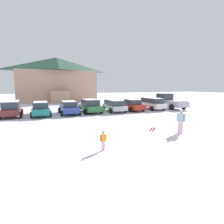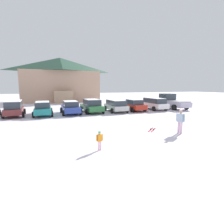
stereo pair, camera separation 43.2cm
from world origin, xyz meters
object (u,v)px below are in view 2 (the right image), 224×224
(parked_green_coupe, at_px, (92,106))
(skier_adult_in_blue_parka, at_px, (180,120))
(parked_teal_hatchback, at_px, (43,108))
(parked_blue_hatchback, at_px, (70,107))
(pickup_truck, at_px, (171,102))
(pair_of_skis, at_px, (152,130))
(parked_red_sedan, at_px, (134,105))
(parked_silver_wagon, at_px, (116,105))
(parked_white_suv, at_px, (154,103))
(skier_child_in_orange_jacket, at_px, (100,140))
(parked_maroon_van, at_px, (14,108))
(ski_lodge, at_px, (61,79))

(parked_green_coupe, distance_m, skier_adult_in_blue_parka, 12.34)
(parked_teal_hatchback, bearing_deg, parked_blue_hatchback, 1.16)
(pickup_truck, xyz_separation_m, pair_of_skis, (-9.63, -10.58, -0.97))
(pickup_truck, bearing_deg, parked_red_sedan, -174.35)
(pickup_truck, distance_m, pair_of_skis, 14.34)
(parked_red_sedan, bearing_deg, parked_silver_wagon, 179.67)
(parked_green_coupe, xyz_separation_m, parked_white_suv, (8.89, -0.16, 0.05))
(skier_child_in_orange_jacket, bearing_deg, parked_white_suv, 49.04)
(parked_maroon_van, xyz_separation_m, parked_blue_hatchback, (6.00, -0.29, -0.12))
(parked_blue_hatchback, height_order, parked_green_coupe, parked_green_coupe)
(ski_lodge, height_order, parked_blue_hatchback, ski_lodge)
(ski_lodge, height_order, parked_silver_wagon, ski_lodge)
(parked_red_sedan, xyz_separation_m, pickup_truck, (6.39, 0.63, 0.21))
(skier_child_in_orange_jacket, bearing_deg, parked_teal_hatchback, 104.71)
(parked_white_suv, bearing_deg, skier_child_in_orange_jacket, -130.96)
(parked_white_suv, distance_m, skier_child_in_orange_jacket, 17.18)
(parked_teal_hatchback, bearing_deg, parked_silver_wagon, 0.79)
(pickup_truck, bearing_deg, pair_of_skis, -132.31)
(parked_green_coupe, bearing_deg, pickup_truck, 1.39)
(skier_child_in_orange_jacket, distance_m, pair_of_skis, 5.61)
(parked_blue_hatchback, distance_m, pair_of_skis, 11.15)
(parked_maroon_van, bearing_deg, ski_lodge, 73.03)
(ski_lodge, height_order, parked_maroon_van, ski_lodge)
(parked_silver_wagon, bearing_deg, parked_red_sedan, -0.33)
(parked_red_sedan, distance_m, pickup_truck, 6.42)
(parked_blue_hatchback, xyz_separation_m, skier_adult_in_blue_parka, (6.36, -11.38, 0.15))
(pair_of_skis, bearing_deg, ski_lodge, 100.24)
(skier_adult_in_blue_parka, relative_size, pair_of_skis, 1.42)
(parked_red_sedan, bearing_deg, skier_child_in_orange_jacket, -122.16)
(parked_green_coupe, distance_m, pickup_truck, 12.07)
(ski_lodge, height_order, parked_green_coupe, ski_lodge)
(parked_blue_hatchback, height_order, parked_white_suv, parked_white_suv)
(parked_white_suv, xyz_separation_m, pair_of_skis, (-6.46, -10.12, -0.87))
(parked_maroon_van, xyz_separation_m, parked_teal_hatchback, (2.93, -0.36, -0.12))
(parked_silver_wagon, relative_size, pair_of_skis, 3.80)
(parked_teal_hatchback, xyz_separation_m, pair_of_skis, (8.13, -9.84, -0.78))
(ski_lodge, bearing_deg, skier_child_in_orange_jacket, -89.16)
(parked_blue_hatchback, bearing_deg, pickup_truck, 2.64)
(parked_blue_hatchback, xyz_separation_m, pickup_truck, (14.70, 0.68, 0.20))
(parked_maroon_van, xyz_separation_m, pickup_truck, (20.70, 0.38, 0.08))
(parked_blue_hatchback, xyz_separation_m, pair_of_skis, (5.07, -9.90, -0.77))
(parked_maroon_van, bearing_deg, parked_blue_hatchback, -2.80)
(parked_silver_wagon, bearing_deg, ski_lodge, 107.17)
(parked_silver_wagon, xyz_separation_m, parked_white_suv, (5.79, 0.16, 0.06))
(skier_adult_in_blue_parka, bearing_deg, skier_child_in_orange_jacket, -167.34)
(parked_blue_hatchback, relative_size, parked_silver_wagon, 0.99)
(parked_teal_hatchback, xyz_separation_m, pickup_truck, (17.76, 0.74, 0.19))
(ski_lodge, distance_m, parked_teal_hatchback, 19.95)
(parked_green_coupe, bearing_deg, parked_silver_wagon, -5.97)
(parked_teal_hatchback, height_order, pickup_truck, pickup_truck)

